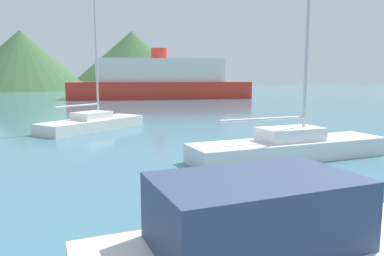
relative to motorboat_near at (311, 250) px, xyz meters
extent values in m
cube|color=#334260|center=(-1.01, -0.08, 0.77)|extent=(2.98, 1.94, 0.97)
cube|color=white|center=(-2.37, 18.76, -0.28)|extent=(6.71, 6.06, 0.63)
cube|color=white|center=(-2.37, 18.76, 0.25)|extent=(2.57, 2.49, 0.44)
cylinder|color=#BCBCC1|center=(-1.97, 19.08, 5.38)|extent=(0.12, 0.12, 10.68)
cylinder|color=#BCBCC1|center=(-3.17, 18.10, 0.93)|extent=(2.46, 2.05, 0.10)
cube|color=white|center=(4.68, 8.04, -0.23)|extent=(8.39, 2.65, 0.73)
cube|color=white|center=(4.68, 8.04, 0.38)|extent=(2.58, 1.58, 0.51)
cylinder|color=#BCBCC1|center=(5.30, 8.10, 3.84)|extent=(0.12, 0.12, 7.42)
cylinder|color=#BCBCC1|center=(3.45, 7.94, 1.03)|extent=(3.71, 0.40, 0.10)
cube|color=red|center=(8.93, 50.47, 0.59)|extent=(26.66, 12.51, 2.38)
cube|color=silver|center=(8.93, 50.47, 3.43)|extent=(18.83, 10.17, 3.29)
cylinder|color=red|center=(8.93, 50.47, 5.88)|extent=(2.36, 2.36, 1.60)
cone|color=#3D6038|center=(-14.63, 92.35, 6.36)|extent=(30.30, 30.30, 13.91)
cone|color=#3D6038|center=(13.37, 105.87, 7.43)|extent=(37.08, 37.08, 16.05)
camera|label=1|loc=(-3.38, -4.61, 2.65)|focal=35.00mm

